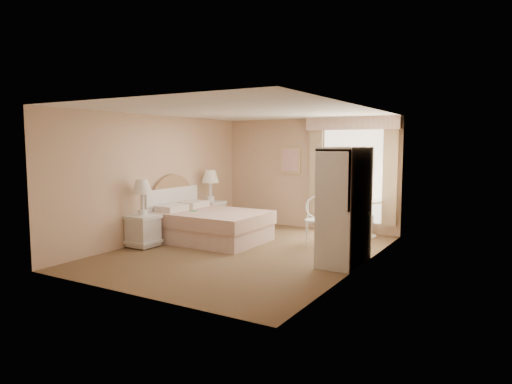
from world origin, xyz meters
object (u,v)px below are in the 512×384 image
Objects in this scene: nightstand_near at (143,222)px; round_table at (364,212)px; nightstand_far at (211,207)px; armoire at (345,216)px; cafe_chair at (316,216)px; bed at (209,224)px.

round_table is at bearing 43.18° from nightstand_near.
nightstand_far is 3.90m from armoire.
armoire is at bearing -80.22° from round_table.
nightstand_far is at bearing 154.37° from cafe_chair.
nightstand_far is (-0.72, 1.04, 0.16)m from bed.
armoire is (3.65, -1.33, 0.28)m from nightstand_far.
bed is at bearing -178.05° from cafe_chair.
nightstand_near reaches higher than round_table.
nightstand_near is at bearing -123.29° from bed.
nightstand_far reaches higher than bed.
armoire reaches higher than bed.
nightstand_near is (-0.72, -1.09, 0.14)m from bed.
nightstand_near reaches higher than cafe_chair.
armoire is (3.65, 0.80, 0.30)m from nightstand_near.
bed reaches higher than round_table.
bed is at bearing 174.37° from armoire.
round_table is 0.41× the size of armoire.
armoire is at bearing 12.36° from nightstand_near.
nightstand_far reaches higher than nightstand_near.
nightstand_near is at bearing -136.82° from round_table.
armoire is (0.39, -2.26, 0.27)m from round_table.
nightstand_near is 3.75m from armoire.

